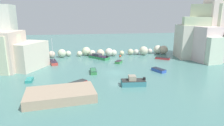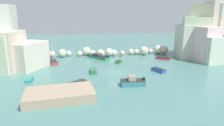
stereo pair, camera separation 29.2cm
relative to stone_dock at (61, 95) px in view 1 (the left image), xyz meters
The scene contains 15 objects.
cove_water 15.13m from the stone_dock, 49.23° to the left, with size 160.00×160.00×0.00m, color slate.
cliff_headland_left 23.16m from the stone_dock, 127.50° to the left, with size 17.33×12.47×13.84m.
cliff_headland_right 42.96m from the stone_dock, 30.59° to the left, with size 17.63×16.05×15.83m.
rock_breakwater 31.50m from the stone_dock, 65.15° to the left, with size 35.00×5.00×2.58m.
stone_dock is the anchor object (origin of this frame).
channel_buoy 29.51m from the stone_dock, 62.11° to the left, with size 0.59×0.59×0.59m, color #E04C28.
moored_boat_0 22.88m from the stone_dock, 58.12° to the left, with size 2.19×2.52×0.59m.
moored_boat_1 21.72m from the stone_dock, 100.09° to the left, with size 2.69×5.05×6.14m.
moored_boat_2 26.37m from the stone_dock, 73.05° to the left, with size 5.52×5.90×1.33m.
moored_boat_3 22.02m from the stone_dock, 29.88° to the left, with size 2.50×3.39×0.63m.
moored_boat_4 10.76m from the stone_dock, 126.27° to the left, with size 1.30×2.57×0.48m.
moored_boat_5 32.74m from the stone_dock, 41.60° to the left, with size 3.74×3.15×0.53m.
moored_boat_6 5.17m from the stone_dock, 68.79° to the left, with size 4.25×3.77×0.71m.
moored_boat_7 12.26m from the stone_dock, 17.99° to the left, with size 4.20×2.26×1.74m.
moored_boat_8 13.30m from the stone_dock, 66.08° to the left, with size 1.23×3.32×0.69m.
Camera 1 is at (-6.61, -38.37, 11.91)m, focal length 31.56 mm.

